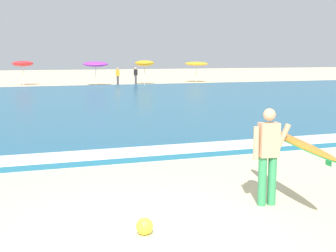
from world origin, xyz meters
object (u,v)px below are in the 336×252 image
at_px(surfer_with_board, 281,147).
at_px(beach_ball, 145,226).
at_px(beach_umbrella_3, 96,64).
at_px(beachgoer_near_row_mid, 136,75).
at_px(beach_umbrella_5, 197,64).
at_px(beachgoer_near_row_left, 118,76).
at_px(beach_umbrella_4, 145,63).
at_px(beach_umbrella_2, 23,64).

xyz_separation_m(surfer_with_board, beach_ball, (-2.66, -0.57, -0.91)).
height_order(beach_umbrella_3, beachgoer_near_row_mid, beach_umbrella_3).
height_order(beach_umbrella_5, beachgoer_near_row_left, beach_umbrella_5).
height_order(surfer_with_board, beach_umbrella_5, beach_umbrella_5).
xyz_separation_m(beachgoer_near_row_left, beachgoer_near_row_mid, (1.84, 0.73, 0.00)).
bearing_deg(beachgoer_near_row_mid, beach_umbrella_5, 13.85).
bearing_deg(beachgoer_near_row_left, beach_umbrella_4, 15.35).
bearing_deg(beachgoer_near_row_mid, beach_ball, -104.44).
distance_m(beach_umbrella_5, beach_ball, 38.97).
xyz_separation_m(beach_umbrella_3, beach_umbrella_4, (4.61, 0.50, 0.04)).
distance_m(beach_umbrella_2, beach_ball, 36.11).
relative_size(beach_umbrella_2, beach_umbrella_3, 0.99).
height_order(beachgoer_near_row_left, beachgoer_near_row_mid, same).
height_order(surfer_with_board, beach_umbrella_4, beach_umbrella_4).
bearing_deg(beachgoer_near_row_left, beachgoer_near_row_mid, 21.66).
bearing_deg(beach_umbrella_4, beach_umbrella_3, -173.81).
bearing_deg(beach_umbrella_5, beach_umbrella_3, -168.42).
bearing_deg(surfer_with_board, beach_umbrella_5, 69.98).
bearing_deg(beach_umbrella_5, beachgoer_near_row_left, -164.41).
height_order(beach_umbrella_4, beach_umbrella_5, beach_umbrella_4).
bearing_deg(beach_umbrella_4, beachgoer_near_row_left, -164.65).
height_order(beach_umbrella_3, beach_umbrella_4, beach_umbrella_4).
relative_size(beachgoer_near_row_left, beach_ball, 6.20).
bearing_deg(beach_umbrella_2, surfer_with_board, -84.06).
bearing_deg(beachgoer_near_row_mid, surfer_with_board, -100.34).
distance_m(beach_umbrella_4, beachgoer_near_row_left, 3.01).
bearing_deg(beach_umbrella_3, beachgoer_near_row_mid, 7.44).
relative_size(beach_umbrella_2, beachgoer_near_row_mid, 1.41).
distance_m(surfer_with_board, beach_umbrella_2, 35.69).
bearing_deg(beach_umbrella_4, beach_umbrella_5, 15.70).
relative_size(beach_umbrella_4, beachgoer_near_row_left, 1.41).
relative_size(beach_umbrella_4, beach_ball, 8.73).
xyz_separation_m(surfer_with_board, beachgoer_near_row_left, (4.27, 32.77, -0.19)).
bearing_deg(beach_ball, beachgoer_near_row_mid, 75.56).
height_order(surfer_with_board, beach_ball, surfer_with_board).
bearing_deg(beach_umbrella_3, beach_umbrella_4, 6.19).
height_order(beach_umbrella_3, beachgoer_near_row_left, beach_umbrella_3).
distance_m(beachgoer_near_row_left, beach_ball, 34.06).
distance_m(surfer_with_board, beachgoer_near_row_mid, 34.06).
bearing_deg(surfer_with_board, beach_umbrella_4, 78.25).
height_order(beach_umbrella_2, beachgoer_near_row_mid, beach_umbrella_2).
distance_m(beach_umbrella_2, beach_umbrella_3, 6.54).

